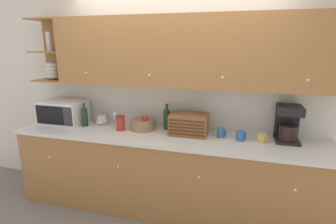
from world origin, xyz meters
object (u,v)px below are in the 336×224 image
Objects in this scene: bowl_stack_on_counter at (102,120)px; wine_glass at (115,116)px; microwave at (64,112)px; second_wine_bottle at (167,118)px; mug_blue_second at (221,133)px; bread_box at (189,124)px; mug at (261,138)px; mug_patterned_third at (241,136)px; storage_canister at (120,123)px; coffee_maker at (288,123)px; fruit_basket at (143,124)px; wine_bottle at (85,116)px.

wine_glass is (0.18, 0.02, 0.06)m from bowl_stack_on_counter.
microwave is 1.36m from second_wine_bottle.
mug_blue_second is (1.32, -0.11, -0.06)m from wine_glass.
bowl_stack_on_counter is 1.15m from bread_box.
bread_box is (1.65, -0.02, -0.03)m from microwave.
bowl_stack_on_counter is 1.49× the size of mug.
mug_patterned_third is at bearing -10.60° from second_wine_bottle.
second_wine_bottle is 3.04× the size of mug_blue_second.
second_wine_bottle is at bearing 4.19° from microwave.
storage_canister is at bearing -178.80° from mug_patterned_third.
bowl_stack_on_counter is 0.89× the size of wine_glass.
wine_glass is at bearing 175.38° from mug_blue_second.
mug_blue_second is at bearing -3.38° from bowl_stack_on_counter.
coffee_maker is at bearing 4.98° from storage_canister.
fruit_basket is (1.09, 0.01, -0.08)m from microwave.
mug_patterned_third is at bearing -3.60° from fruit_basket.
microwave is 3.20× the size of wine_glass.
coffee_maker reaches higher than bowl_stack_on_counter.
bowl_stack_on_counter reaches higher than mug_blue_second.
second_wine_bottle is (0.86, 0.02, 0.08)m from bowl_stack_on_counter.
second_wine_bottle reaches higher than storage_canister.
microwave is at bearing 179.46° from bread_box.
fruit_basket is (0.75, 0.06, -0.07)m from wine_bottle.
coffee_maker reaches higher than wine_bottle.
mug is (0.42, -0.04, -0.00)m from mug_blue_second.
coffee_maker is (1.33, -0.03, 0.06)m from second_wine_bottle.
mug_blue_second is at bearing 166.69° from mug_patterned_third.
bread_box reaches higher than storage_canister.
mug_blue_second is 0.70m from coffee_maker.
storage_canister is at bearing -159.83° from second_wine_bottle.
bowl_stack_on_counter is 1.51m from mug_blue_second.
second_wine_bottle is (0.27, 0.09, 0.08)m from fruit_basket.
fruit_basket is at bearing 4.70° from wine_bottle.
bread_box is (1.15, -0.09, 0.06)m from bowl_stack_on_counter.
mug is (1.07, -0.15, -0.09)m from second_wine_bottle.
wine_bottle reaches higher than mug.
bowl_stack_on_counter is at bearing 38.43° from wine_bottle.
coffee_maker reaches higher than storage_canister.
second_wine_bottle is at bearing 0.41° from wine_glass.
coffee_maker is (2.35, 0.12, 0.06)m from wine_bottle.
mug_blue_second is (1.17, 0.08, -0.04)m from storage_canister.
second_wine_bottle is (0.67, 0.00, 0.02)m from wine_glass.
bread_box is at bearing -175.25° from coffee_maker.
wine_bottle is at bearing -178.66° from mug_blue_second.
wine_bottle reaches higher than wine_glass.
microwave is at bearing 173.90° from storage_canister.
wine_bottle is at bearing -175.30° from fruit_basket.
storage_canister is (0.84, -0.09, -0.06)m from microwave.
mug_patterned_third is (0.86, -0.16, -0.09)m from second_wine_bottle.
storage_canister reaches higher than mug_blue_second.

